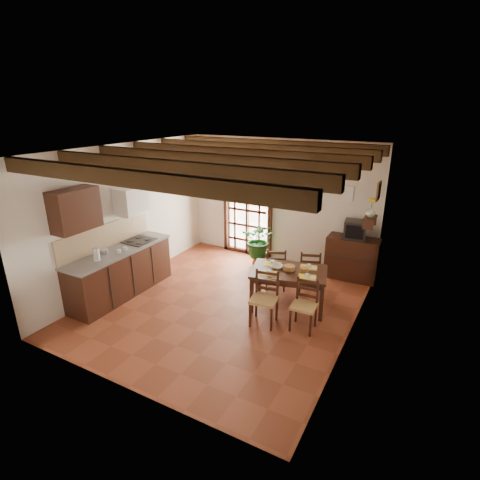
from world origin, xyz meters
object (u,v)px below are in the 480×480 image
Objects in this scene: crt_tv at (355,229)px; potted_plant at (260,241)px; kitchen_counter at (121,271)px; sideboard at (352,258)px; chair_near_right at (304,314)px; chair_far_right at (309,278)px; dining_table at (289,275)px; pendant_lamp at (295,194)px; chair_far_left at (276,275)px; chair_near_left at (264,308)px.

crt_tv is 2.10m from potted_plant.
kitchen_counter is 2.13× the size of sideboard.
chair_far_right is (-0.35, 1.30, 0.01)m from chair_near_right.
potted_plant is (-1.28, 1.47, -0.05)m from dining_table.
crt_tv reaches higher than chair_far_right.
crt_tv is at bearing 65.71° from pendant_lamp.
potted_plant reaches higher than chair_near_right.
chair_far_left is (-0.49, 0.57, -0.35)m from dining_table.
chair_far_left is 1.03× the size of pendant_lamp.
pendant_lamp is at bearing 71.55° from chair_near_left.
kitchen_counter is 3.20m from dining_table.
chair_far_left is 0.99× the size of chair_far_right.
crt_tv is (3.74, 2.82, 0.61)m from kitchen_counter.
crt_tv is (0.74, 1.74, 0.47)m from dining_table.
dining_table is 0.82m from chair_far_right.
pendant_lamp reaches higher than kitchen_counter.
crt_tv is at bearing -90.96° from sideboard.
chair_far_left is (-0.34, 1.30, -0.02)m from chair_near_left.
dining_table is at bearing -90.00° from pendant_lamp.
chair_near_left reaches higher than sideboard.
sideboard is at bearing 82.77° from crt_tv.
chair_near_right is at bearing -97.05° from sideboard.
potted_plant is 2.41m from pendant_lamp.
kitchen_counter is at bearing -143.91° from sideboard.
potted_plant reaches higher than chair_near_left.
potted_plant is at bearing 108.72° from chair_near_left.
sideboard is (3.74, 2.83, -0.03)m from kitchen_counter.
chair_near_left is at bearing -62.65° from potted_plant.
sideboard is 0.64m from crt_tv.
crt_tv is 2.05m from pendant_lamp.
potted_plant is (-1.77, 2.03, 0.30)m from chair_near_right.
pendant_lamp is (0.49, -0.47, 1.81)m from chair_far_left.
chair_far_right is at bearing -27.23° from potted_plant.
kitchen_counter is 2.44× the size of chair_near_left.
sideboard is 1.25× the size of pendant_lamp.
potted_plant is at bearing -173.25° from sideboard.
chair_far_right is 1.85× the size of crt_tv.
chair_near_left is (-0.14, -0.73, -0.33)m from dining_table.
chair_near_left is 1.98m from pendant_lamp.
potted_plant is (1.72, 2.55, 0.10)m from kitchen_counter.
pendant_lamp is at bearing 75.15° from dining_table.
kitchen_counter is 3.64m from chair_far_right.
chair_near_left is 1.09× the size of pendant_lamp.
chair_near_right is 0.96× the size of chair_far_right.
kitchen_counter is 4.69m from sideboard.
dining_table is at bearing 19.83° from kitchen_counter.
pendant_lamp reaches higher than chair_far_left.
kitchen_counter is at bearing -175.02° from dining_table.
kitchen_counter is 4.72m from crt_tv.
chair_near_left is 1.49m from chair_far_right.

